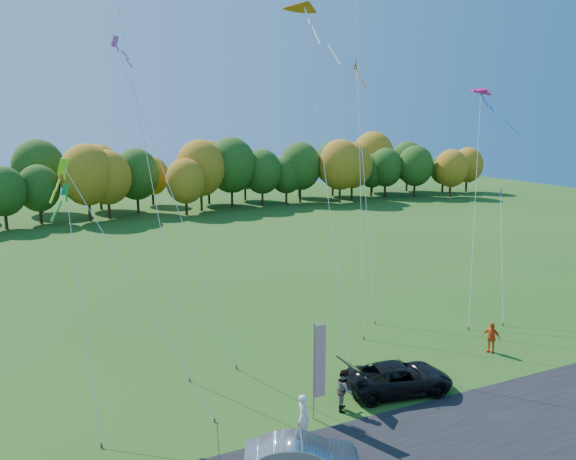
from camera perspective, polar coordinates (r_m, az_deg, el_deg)
name	(u,v)px	position (r m, az deg, el deg)	size (l,w,h in m)	color
ground	(345,409)	(26.20, 5.78, -17.61)	(160.00, 160.00, 0.00)	#1D4C14
asphalt_strip	(398,457)	(23.35, 11.13, -21.70)	(90.00, 6.00, 0.01)	black
tree_line	(132,216)	(76.65, -15.54, 1.36)	(116.00, 12.00, 10.00)	#1E4711
black_suv	(399,378)	(27.65, 11.20, -14.51)	(2.33, 5.06, 1.41)	black
silver_sedan	(302,457)	(21.76, 1.43, -22.03)	(1.45, 4.16, 1.37)	#A1A1A5
person_tailgate_a	(303,416)	(23.67, 1.56, -18.38)	(0.67, 0.44, 1.85)	white
person_tailgate_b	(344,390)	(25.75, 5.74, -15.83)	(0.90, 0.70, 1.85)	gray
person_east	(491,337)	(33.24, 19.94, -10.22)	(0.99, 0.41, 1.68)	#F45117
feather_flag	(318,360)	(24.25, 3.12, -13.07)	(0.57, 0.07, 4.32)	#999999
kite_delta_blue	(130,71)	(30.11, -15.72, 15.32)	(4.18, 9.88, 30.31)	#4C3F33
kite_parafoil_orange	(359,86)	(37.00, 7.18, 14.27)	(7.03, 11.32, 29.65)	#4C3F33
kite_delta_red	(324,161)	(31.29, 3.70, 7.05)	(2.48, 8.89, 20.43)	#4C3F33
kite_parafoil_rainbow	(475,201)	(38.29, 18.50, 2.82)	(6.45, 6.14, 14.97)	#4C3F33
kite_diamond_yellow	(136,287)	(25.68, -15.21, -5.62)	(5.48, 7.28, 11.22)	#4C3F33
kite_diamond_green	(81,299)	(25.47, -20.30, -6.61)	(0.89, 6.59, 10.01)	#4C3F33
kite_diamond_white	(365,185)	(37.37, 7.81, 4.55)	(2.93, 7.36, 17.19)	#4C3F33
kite_diamond_pink	(173,197)	(30.58, -11.59, 3.30)	(4.47, 8.62, 17.42)	#4C3F33
kite_diamond_blue_low	(502,255)	(38.46, 20.90, -2.43)	(2.73, 3.67, 8.40)	#4C3F33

